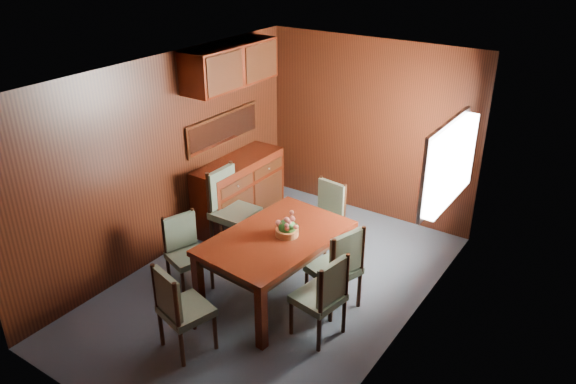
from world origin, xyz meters
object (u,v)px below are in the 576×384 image
Objects in this scene: dining_table at (276,244)px; flower_centerpiece at (287,225)px; chair_left_near at (185,248)px; sideboard at (239,191)px; chair_right_near at (324,294)px; chair_head at (179,306)px.

dining_table is 6.48× the size of flower_centerpiece.
flower_centerpiece reaches higher than dining_table.
dining_table is at bearing 131.42° from chair_left_near.
sideboard is 5.42× the size of flower_centerpiece.
chair_right_near is (0.76, -0.31, -0.13)m from dining_table.
chair_head is at bearing -104.18° from flower_centerpiece.
chair_right_near is at bearing -29.10° from flower_centerpiece.
chair_head is at bearing -95.76° from dining_table.
sideboard is at bearing 131.44° from chair_head.
sideboard is at bearing 145.00° from flower_centerpiece.
dining_table is 1.84× the size of chair_right_near.
flower_centerpiece reaches higher than chair_left_near.
dining_table is at bearing -38.53° from sideboard.
chair_right_near is at bearing -16.49° from dining_table.
chair_left_near is 0.93× the size of chair_head.
dining_table is (1.38, -1.10, 0.19)m from sideboard.
flower_centerpiece is (0.33, 1.29, 0.36)m from chair_head.
sideboard is 2.58m from chair_head.
chair_right_near is 1.36m from chair_head.
dining_table is 0.26m from flower_centerpiece.
chair_left_near is at bearing -155.40° from flower_centerpiece.
chair_left_near is (0.44, -1.50, 0.03)m from sideboard.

